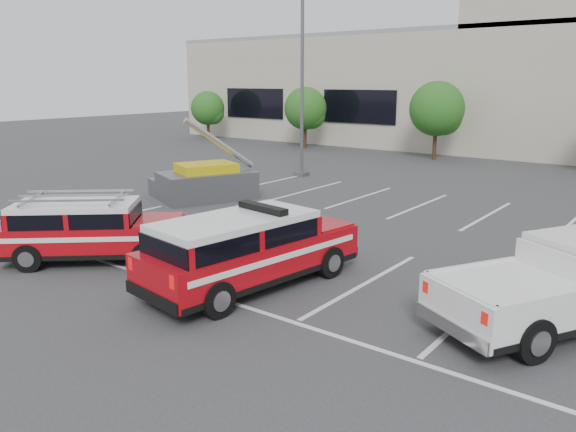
# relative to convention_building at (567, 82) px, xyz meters

# --- Properties ---
(ground) EXTENTS (120.00, 120.00, 0.00)m
(ground) POSITION_rel_convention_building_xyz_m (-0.18, -31.86, -4.72)
(ground) COLOR #323235
(ground) RESTS_ON ground
(stall_markings) EXTENTS (23.00, 15.00, 0.01)m
(stall_markings) POSITION_rel_convention_building_xyz_m (-0.18, -27.36, -4.71)
(stall_markings) COLOR silver
(stall_markings) RESTS_ON ground
(convention_building) EXTENTS (60.00, 16.99, 13.20)m
(convention_building) POSITION_rel_convention_building_xyz_m (0.00, 0.00, 0.00)
(convention_building) COLOR #BAB29E
(convention_building) RESTS_ON ground
(tree_far_left) EXTENTS (2.77, 2.77, 3.99)m
(tree_far_left) POSITION_rel_convention_building_xyz_m (-25.09, -9.82, -2.22)
(tree_far_left) COLOR #3F2B19
(tree_far_left) RESTS_ON ground
(tree_left) EXTENTS (3.07, 3.07, 4.42)m
(tree_left) POSITION_rel_convention_building_xyz_m (-15.09, -9.82, -1.95)
(tree_left) COLOR #3F2B19
(tree_left) RESTS_ON ground
(tree_mid_left) EXTENTS (3.37, 3.37, 4.85)m
(tree_mid_left) POSITION_rel_convention_building_xyz_m (-5.09, -9.82, -1.68)
(tree_mid_left) COLOR #3F2B19
(tree_mid_left) RESTS_ON ground
(light_pole_left) EXTENTS (0.90, 0.60, 10.24)m
(light_pole_left) POSITION_rel_convention_building_xyz_m (-8.18, -19.86, 0.47)
(light_pole_left) COLOR #59595E
(light_pole_left) RESTS_ON ground
(fire_chief_suv) EXTENTS (2.78, 5.79, 1.96)m
(fire_chief_suv) POSITION_rel_convention_building_xyz_m (0.36, -33.69, -3.92)
(fire_chief_suv) COLOR #9E070F
(fire_chief_suv) RESTS_ON ground
(white_pickup) EXTENTS (4.60, 6.10, 1.80)m
(white_pickup) POSITION_rel_convention_building_xyz_m (6.97, -31.32, -4.00)
(white_pickup) COLOR silver
(white_pickup) RESTS_ON ground
(ladder_suv) EXTENTS (4.79, 4.54, 1.87)m
(ladder_suv) POSITION_rel_convention_building_xyz_m (-4.44, -34.81, -3.97)
(ladder_suv) COLOR #9E070F
(ladder_suv) RESTS_ON ground
(utility_rig) EXTENTS (4.55, 4.37, 3.43)m
(utility_rig) POSITION_rel_convention_building_xyz_m (-8.01, -27.06, -4.04)
(utility_rig) COLOR #59595E
(utility_rig) RESTS_ON ground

